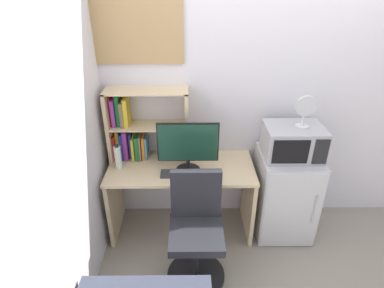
{
  "coord_description": "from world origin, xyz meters",
  "views": [
    {
      "loc": [
        -0.81,
        -2.77,
        2.31
      ],
      "look_at": [
        -0.78,
        -0.33,
        0.99
      ],
      "focal_mm": 29.94,
      "sensor_mm": 36.0,
      "label": 1
    }
  ],
  "objects": [
    {
      "name": "monitor",
      "position": [
        -0.82,
        -0.36,
        0.99
      ],
      "size": [
        0.53,
        0.22,
        0.47
      ],
      "color": "black",
      "rests_on": "desk"
    },
    {
      "name": "hutch_bookshelf",
      "position": [
        -1.29,
        -0.11,
        1.05
      ],
      "size": [
        0.73,
        0.24,
        0.67
      ],
      "color": "beige",
      "rests_on": "desk"
    },
    {
      "name": "mini_fridge",
      "position": [
        0.1,
        -0.3,
        0.42
      ],
      "size": [
        0.53,
        0.56,
        0.85
      ],
      "color": "silver",
      "rests_on": "ground_plane"
    },
    {
      "name": "computer_mouse",
      "position": [
        -0.55,
        -0.41,
        0.75
      ],
      "size": [
        0.07,
        0.09,
        0.03
      ],
      "primitive_type": "ellipsoid",
      "color": "black",
      "rests_on": "desk"
    },
    {
      "name": "keyboard",
      "position": [
        -0.84,
        -0.43,
        0.75
      ],
      "size": [
        0.45,
        0.12,
        0.02
      ],
      "primitive_type": "cube",
      "color": "#333338",
      "rests_on": "desk"
    },
    {
      "name": "microwave",
      "position": [
        0.1,
        -0.3,
        0.99
      ],
      "size": [
        0.5,
        0.37,
        0.29
      ],
      "color": "#ADADB2",
      "rests_on": "mini_fridge"
    },
    {
      "name": "desk_fan",
      "position": [
        0.16,
        -0.3,
        1.3
      ],
      "size": [
        0.17,
        0.11,
        0.28
      ],
      "color": "silver",
      "rests_on": "microwave"
    },
    {
      "name": "wall_back",
      "position": [
        0.4,
        0.02,
        1.3
      ],
      "size": [
        6.4,
        0.04,
        2.6
      ],
      "primitive_type": "cube",
      "color": "silver",
      "rests_on": "ground_plane"
    },
    {
      "name": "wall_corkboard",
      "position": [
        -1.24,
        -0.01,
        1.86
      ],
      "size": [
        0.78,
        0.02,
        0.51
      ],
      "primitive_type": "cube",
      "color": "tan"
    },
    {
      "name": "desk",
      "position": [
        -0.88,
        -0.3,
        0.52
      ],
      "size": [
        1.33,
        0.59,
        0.74
      ],
      "color": "beige",
      "rests_on": "ground_plane"
    },
    {
      "name": "water_bottle",
      "position": [
        -1.44,
        -0.31,
        0.85
      ],
      "size": [
        0.06,
        0.06,
        0.24
      ],
      "color": "silver",
      "rests_on": "desk"
    },
    {
      "name": "desk_chair",
      "position": [
        -0.76,
        -0.84,
        0.43
      ],
      "size": [
        0.49,
        0.49,
        0.96
      ],
      "color": "black",
      "rests_on": "ground_plane"
    },
    {
      "name": "wall_left",
      "position": [
        -1.62,
        -1.6,
        1.3
      ],
      "size": [
        0.04,
        4.4,
        2.6
      ],
      "primitive_type": "cube",
      "color": "silver",
      "rests_on": "ground_plane"
    }
  ]
}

